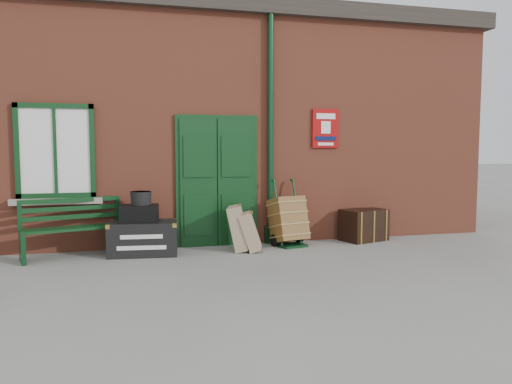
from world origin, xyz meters
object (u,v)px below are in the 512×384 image
object	(u,v)px
bench	(73,227)
houdini_trunk	(143,238)
dark_trunk	(364,225)
porter_trolley	(288,220)

from	to	relation	value
bench	houdini_trunk	size ratio (longest dim) A/B	1.50
dark_trunk	houdini_trunk	bearing A→B (deg)	166.10
bench	dark_trunk	world-z (taller)	bench
houdini_trunk	dark_trunk	distance (m)	3.97
houdini_trunk	bench	bearing A→B (deg)	179.41
porter_trolley	dark_trunk	size ratio (longest dim) A/B	1.43
bench	porter_trolley	distance (m)	3.54
porter_trolley	dark_trunk	xyz separation A→B (m)	(1.49, 0.10, -0.15)
porter_trolley	dark_trunk	distance (m)	1.50
dark_trunk	porter_trolley	bearing A→B (deg)	166.34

